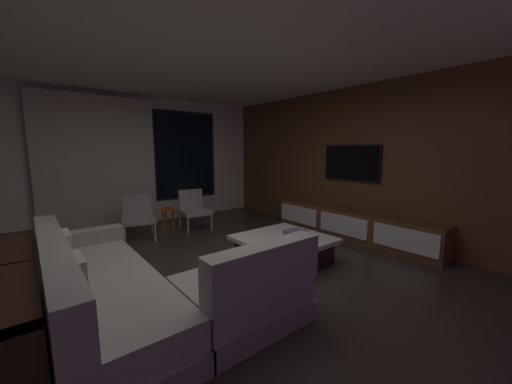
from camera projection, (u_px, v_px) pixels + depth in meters
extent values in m
plane|color=#332B26|center=(221.00, 286.00, 3.36)|extent=(9.20, 9.20, 0.00)
cube|color=silver|center=(126.00, 161.00, 5.98)|extent=(6.60, 0.12, 2.70)
cube|color=black|center=(185.00, 155.00, 6.72)|extent=(1.52, 0.02, 2.02)
cube|color=black|center=(186.00, 155.00, 6.71)|extent=(1.40, 0.03, 1.90)
cube|color=beige|center=(99.00, 165.00, 5.50)|extent=(2.10, 0.12, 2.60)
cube|color=brown|center=(367.00, 163.00, 5.06)|extent=(0.12, 7.80, 2.70)
plane|color=silver|center=(216.00, 41.00, 2.96)|extent=(8.20, 8.20, 0.00)
cube|color=gray|center=(106.00, 310.00, 2.69)|extent=(0.90, 2.50, 0.18)
cube|color=#9E9991|center=(104.00, 289.00, 2.66)|extent=(0.86, 2.42, 0.24)
cube|color=#9E9991|center=(55.00, 266.00, 2.40)|extent=(0.20, 2.50, 0.40)
cube|color=#9E9991|center=(83.00, 238.00, 3.52)|extent=(0.90, 0.20, 0.18)
cube|color=gray|center=(240.00, 310.00, 2.68)|extent=(1.10, 0.90, 0.18)
cube|color=#9E9991|center=(240.00, 289.00, 2.65)|extent=(1.07, 0.86, 0.24)
cube|color=#9E9991|center=(265.00, 268.00, 2.34)|extent=(1.10, 0.20, 0.40)
cube|color=beige|center=(65.00, 249.00, 2.90)|extent=(0.10, 0.36, 0.36)
cube|color=#B2A893|center=(78.00, 278.00, 2.25)|extent=(0.10, 0.36, 0.36)
cube|color=#331A12|center=(284.00, 251.00, 4.07)|extent=(1.00, 1.00, 0.30)
cube|color=white|center=(284.00, 239.00, 4.04)|extent=(1.16, 1.16, 0.06)
cube|color=gold|center=(294.00, 236.00, 4.02)|extent=(0.28, 0.19, 0.03)
cube|color=#353C92|center=(293.00, 234.00, 4.00)|extent=(0.25, 0.16, 0.03)
cube|color=#BF3D6F|center=(293.00, 232.00, 4.01)|extent=(0.23, 0.17, 0.02)
cube|color=slate|center=(295.00, 231.00, 4.00)|extent=(0.27, 0.21, 0.02)
cylinder|color=#B2ADA0|center=(212.00, 222.00, 5.64)|extent=(0.04, 0.04, 0.36)
cylinder|color=#B2ADA0|center=(188.00, 225.00, 5.38)|extent=(0.04, 0.04, 0.36)
cylinder|color=#B2ADA0|center=(202.00, 217.00, 6.05)|extent=(0.04, 0.04, 0.36)
cylinder|color=#B2ADA0|center=(180.00, 220.00, 5.79)|extent=(0.04, 0.04, 0.36)
cube|color=#9E9991|center=(195.00, 212.00, 5.69)|extent=(0.59, 0.61, 0.08)
cube|color=#9E9991|center=(190.00, 199.00, 5.85)|extent=(0.49, 0.13, 0.38)
cylinder|color=#B2ADA0|center=(155.00, 232.00, 4.95)|extent=(0.04, 0.04, 0.36)
cylinder|color=#B2ADA0|center=(125.00, 235.00, 4.74)|extent=(0.04, 0.04, 0.36)
cylinder|color=#B2ADA0|center=(152.00, 225.00, 5.39)|extent=(0.04, 0.04, 0.36)
cylinder|color=#B2ADA0|center=(124.00, 228.00, 5.18)|extent=(0.04, 0.04, 0.36)
cube|color=#9E9991|center=(139.00, 220.00, 5.04)|extent=(0.65, 0.67, 0.08)
cube|color=#9E9991|center=(137.00, 205.00, 5.22)|extent=(0.49, 0.19, 0.38)
cylinder|color=#BF4C1E|center=(163.00, 221.00, 5.47)|extent=(0.03, 0.03, 0.46)
cylinder|color=#BF4C1E|center=(173.00, 220.00, 5.60)|extent=(0.03, 0.03, 0.46)
cylinder|color=#BF4C1E|center=(166.00, 219.00, 5.61)|extent=(0.03, 0.03, 0.46)
cylinder|color=#BF4C1E|center=(168.00, 209.00, 5.50)|extent=(0.32, 0.32, 0.02)
cube|color=brown|center=(350.00, 224.00, 5.12)|extent=(0.44, 3.10, 0.52)
cube|color=white|center=(404.00, 239.00, 4.17)|extent=(0.02, 0.93, 0.33)
cube|color=white|center=(343.00, 225.00, 4.97)|extent=(0.02, 0.93, 0.33)
cube|color=white|center=(298.00, 215.00, 5.78)|extent=(0.02, 0.93, 0.33)
cube|color=black|center=(396.00, 244.00, 4.46)|extent=(0.33, 0.68, 0.19)
cube|color=#966692|center=(414.00, 250.00, 4.26)|extent=(0.03, 0.04, 0.15)
cube|color=#C45373|center=(409.00, 248.00, 4.32)|extent=(0.03, 0.04, 0.17)
cube|color=#C094B4|center=(404.00, 247.00, 4.38)|extent=(0.03, 0.04, 0.17)
cube|color=#9A5E68|center=(399.00, 245.00, 4.43)|extent=(0.03, 0.04, 0.19)
cube|color=#8279AD|center=(394.00, 245.00, 4.49)|extent=(0.03, 0.04, 0.15)
cube|color=silver|center=(389.00, 244.00, 4.55)|extent=(0.03, 0.04, 0.16)
cube|color=#C85499|center=(385.00, 243.00, 4.61)|extent=(0.03, 0.04, 0.15)
cube|color=#6466AF|center=(380.00, 241.00, 4.66)|extent=(0.03, 0.04, 0.18)
cube|color=black|center=(351.00, 163.00, 5.19)|extent=(0.04, 1.11, 0.64)
cube|color=black|center=(351.00, 163.00, 5.19)|extent=(0.05, 1.07, 0.60)
cube|color=#331A12|center=(2.00, 268.00, 2.11)|extent=(0.40, 2.10, 0.04)
cube|color=#331A12|center=(12.00, 340.00, 2.19)|extent=(0.38, 2.04, 0.03)
cube|color=#331A12|center=(12.00, 268.00, 2.95)|extent=(0.40, 0.04, 0.74)
cube|color=#331A12|center=(8.00, 312.00, 2.16)|extent=(0.38, 0.03, 0.74)
cube|color=white|center=(5.00, 372.00, 1.70)|extent=(0.18, 0.04, 0.23)
cube|color=silver|center=(6.00, 358.00, 1.80)|extent=(0.18, 0.04, 0.25)
cube|color=silver|center=(9.00, 347.00, 1.91)|extent=(0.18, 0.04, 0.23)
cube|color=silver|center=(9.00, 337.00, 2.01)|extent=(0.18, 0.04, 0.24)
cube|color=silver|center=(11.00, 326.00, 2.12)|extent=(0.18, 0.04, 0.26)
cube|color=white|center=(11.00, 318.00, 2.23)|extent=(0.18, 0.04, 0.25)
cube|color=silver|center=(12.00, 312.00, 2.33)|extent=(0.18, 0.04, 0.24)
cube|color=white|center=(10.00, 306.00, 2.43)|extent=(0.18, 0.04, 0.22)
cube|color=white|center=(12.00, 298.00, 2.54)|extent=(0.18, 0.04, 0.25)
cube|color=white|center=(12.00, 293.00, 2.64)|extent=(0.18, 0.04, 0.24)
cube|color=silver|center=(14.00, 287.00, 2.75)|extent=(0.18, 0.04, 0.23)
cube|color=silver|center=(13.00, 283.00, 2.85)|extent=(0.18, 0.04, 0.23)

